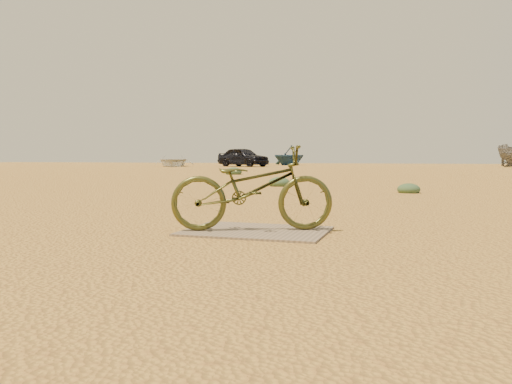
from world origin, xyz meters
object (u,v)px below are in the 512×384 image
(plywood_board, at_px, (256,231))
(car, at_px, (243,157))
(bicycle, at_px, (252,188))
(boat_far_left, at_px, (289,155))
(boat_near_left, at_px, (173,161))

(plywood_board, height_order, car, car)
(bicycle, bearing_deg, car, -2.00)
(plywood_board, distance_m, boat_far_left, 44.38)
(plywood_board, height_order, boat_near_left, boat_near_left)
(plywood_board, bearing_deg, boat_near_left, 118.66)
(boat_near_left, relative_size, boat_far_left, 1.27)
(bicycle, relative_size, boat_far_left, 0.45)
(plywood_board, bearing_deg, bicycle, -165.90)
(boat_near_left, xyz_separation_m, boat_far_left, (7.84, 9.63, 0.50))
(bicycle, height_order, boat_far_left, boat_far_left)
(car, height_order, boat_near_left, car)
(bicycle, height_order, boat_near_left, boat_near_left)
(car, bearing_deg, boat_near_left, 130.21)
(bicycle, relative_size, car, 0.36)
(boat_near_left, height_order, boat_far_left, boat_far_left)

